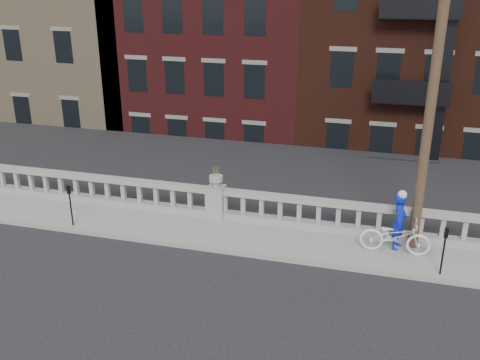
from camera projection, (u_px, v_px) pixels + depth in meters
The scene contains 10 objects.
ground at pixel (171, 283), 14.17m from camera, with size 120.00×120.00×0.00m, color black.
sidewalk at pixel (207, 232), 16.84m from camera, with size 32.00×2.20×0.15m, color gray.
balustrade at pixel (216, 204), 17.49m from camera, with size 28.00×0.34×1.03m.
planter_pedestal at pixel (216, 198), 17.42m from camera, with size 0.55×0.55×1.76m.
lower_level at pixel (317, 59), 33.79m from camera, with size 80.00×44.00×20.80m.
utility_pole at pixel (435, 74), 13.97m from camera, with size 1.60×0.28×10.00m.
parking_meter_c at pixel (70, 201), 16.80m from camera, with size 0.10×0.09×1.36m.
parking_meter_d at pixel (444, 246), 14.03m from camera, with size 0.10×0.09×1.36m.
bicycle at pixel (395, 236), 15.26m from camera, with size 0.69×1.97×1.04m, color white.
cyclist at pixel (399, 221), 15.43m from camera, with size 0.62×0.41×1.70m, color #0C1DBB.
Camera 1 is at (5.04, -11.29, 7.67)m, focal length 40.00 mm.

